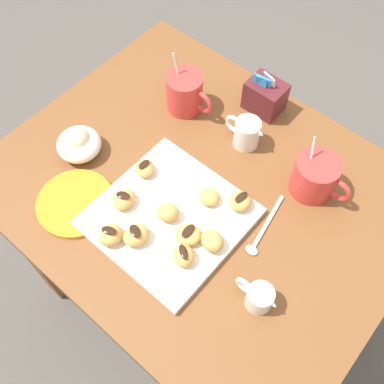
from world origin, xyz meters
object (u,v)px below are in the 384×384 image
object	(u,v)px
ice_cream_bowl	(79,143)
coffee_mug_red_left	(185,92)
beignet_8	(124,200)
cream_pitcher_white	(247,133)
beignet_4	(212,241)
beignet_7	(209,197)
beignet_2	(166,211)
beignet_0	(136,235)
beignet_9	(188,235)
beignet_3	(111,235)
chocolate_sauce_pitcher	(259,297)
beignet_5	(240,201)
pastry_plate_square	(170,218)
coffee_mug_red_right	(316,176)
saucer_orange_left	(76,203)
sugar_caddy	(265,96)
beignet_1	(184,256)
dining_table	(200,219)
beignet_6	(145,168)

from	to	relation	value
ice_cream_bowl	coffee_mug_red_left	bearing A→B (deg)	70.29
ice_cream_bowl	beignet_8	size ratio (longest dim) A/B	1.93
cream_pitcher_white	beignet_8	size ratio (longest dim) A/B	1.97
beignet_4	beignet_7	xyz separation A→B (m)	(-0.07, 0.08, -0.00)
cream_pitcher_white	beignet_2	distance (m)	0.27
beignet_0	beignet_9	world-z (taller)	beignet_0
beignet_3	beignet_8	size ratio (longest dim) A/B	0.96
ice_cream_bowl	chocolate_sauce_pitcher	bearing A→B (deg)	-2.43
beignet_5	beignet_3	bearing A→B (deg)	-122.87
beignet_9	ice_cream_bowl	bearing A→B (deg)	178.10
pastry_plate_square	ice_cream_bowl	distance (m)	0.28
coffee_mug_red_right	beignet_4	xyz separation A→B (m)	(-0.08, -0.26, -0.01)
beignet_0	beignet_3	size ratio (longest dim) A/B	1.08
beignet_8	beignet_9	size ratio (longest dim) A/B	1.00
saucer_orange_left	beignet_2	world-z (taller)	beignet_2
sugar_caddy	beignet_1	size ratio (longest dim) A/B	2.22
chocolate_sauce_pitcher	beignet_4	distance (m)	0.14
chocolate_sauce_pitcher	beignet_4	xyz separation A→B (m)	(-0.14, 0.03, 0.00)
pastry_plate_square	beignet_1	distance (m)	0.11
beignet_1	beignet_2	bearing A→B (deg)	151.21
beignet_0	beignet_7	bearing A→B (deg)	72.03
sugar_caddy	chocolate_sauce_pitcher	bearing A→B (deg)	-55.34
cream_pitcher_white	ice_cream_bowl	distance (m)	0.39
ice_cream_bowl	chocolate_sauce_pitcher	distance (m)	0.53
beignet_2	beignet_9	bearing A→B (deg)	-7.88
coffee_mug_red_left	beignet_3	xyz separation A→B (m)	(0.13, -0.38, -0.02)
dining_table	chocolate_sauce_pitcher	size ratio (longest dim) A/B	9.77
dining_table	coffee_mug_red_left	size ratio (longest dim) A/B	6.01
beignet_5	cream_pitcher_white	bearing A→B (deg)	122.44
dining_table	pastry_plate_square	bearing A→B (deg)	-89.67
coffee_mug_red_right	chocolate_sauce_pitcher	bearing A→B (deg)	-77.57
ice_cream_bowl	cream_pitcher_white	bearing A→B (deg)	44.22
coffee_mug_red_left	beignet_1	distance (m)	0.42
beignet_4	beignet_9	xyz separation A→B (m)	(-0.05, -0.02, -0.00)
coffee_mug_red_right	beignet_6	bearing A→B (deg)	-144.42
ice_cream_bowl	beignet_4	xyz separation A→B (m)	(0.39, 0.01, 0.00)
cream_pitcher_white	beignet_3	bearing A→B (deg)	-98.06
coffee_mug_red_left	beignet_4	distance (m)	0.39
beignet_2	beignet_5	world-z (taller)	beignet_2
ice_cream_bowl	beignet_7	bearing A→B (deg)	15.00
sugar_caddy	beignet_2	world-z (taller)	sugar_caddy
coffee_mug_red_right	beignet_1	distance (m)	0.33
ice_cream_bowl	beignet_9	distance (m)	0.34
beignet_1	beignet_8	world-z (taller)	beignet_1
pastry_plate_square	beignet_6	size ratio (longest dim) A/B	6.41
beignet_2	ice_cream_bowl	bearing A→B (deg)	179.62
coffee_mug_red_right	sugar_caddy	size ratio (longest dim) A/B	1.33
chocolate_sauce_pitcher	coffee_mug_red_left	bearing A→B (deg)	146.47
ice_cream_bowl	saucer_orange_left	xyz separation A→B (m)	(0.10, -0.10, -0.03)
beignet_1	beignet_5	xyz separation A→B (m)	(0.01, 0.17, -0.00)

